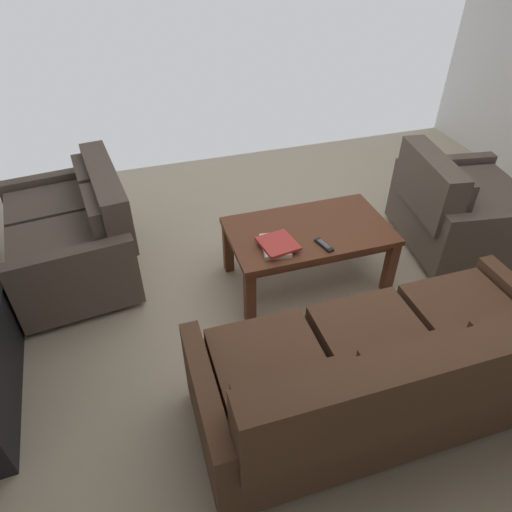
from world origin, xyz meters
The scene contains 7 objects.
ground_plane centered at (0.00, 0.00, 0.00)m, with size 5.31×4.94×0.01m, color #B7A88E.
sofa_main centered at (0.17, 0.98, 0.37)m, with size 1.94×0.82×0.84m.
loveseat_near centered at (1.71, -0.85, 0.36)m, with size 0.96×1.29×0.82m.
coffee_table centered at (0.09, -0.23, 0.40)m, with size 1.15×0.67×0.47m.
armchair_side centered at (-1.22, -0.28, 0.36)m, with size 1.02×1.10×0.84m.
book_stack centered at (0.39, -0.09, 0.50)m, with size 0.26×0.30×0.05m.
tv_remote centered at (0.08, -0.01, 0.48)m, with size 0.08×0.17×0.02m.
Camera 1 is at (1.26, 2.22, 2.34)m, focal length 32.30 mm.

